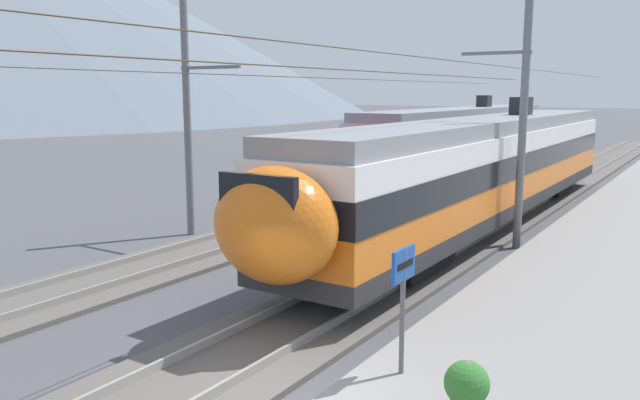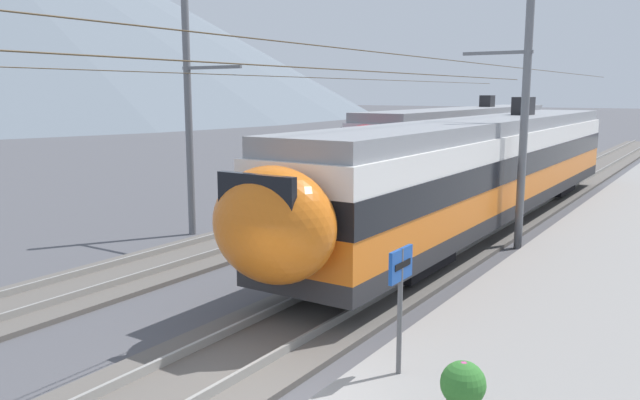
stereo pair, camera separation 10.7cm
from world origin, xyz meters
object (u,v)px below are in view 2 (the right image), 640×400
platform_sign (400,282)px  potted_plant_by_shelter (463,388)px  train_near_platform (486,166)px  train_far_track (463,137)px  catenary_mast_mid (520,109)px  catenary_mast_far_side (192,115)px

platform_sign → potted_plant_by_shelter: 1.92m
train_near_platform → potted_plant_by_shelter: bearing=-162.3°
train_far_track → platform_sign: size_ratio=11.96×
platform_sign → potted_plant_by_shelter: bearing=-123.4°
train_near_platform → platform_sign: (-12.83, -3.01, -0.36)m
platform_sign → catenary_mast_mid: bearing=7.1°
train_far_track → catenary_mast_mid: (-15.38, -7.51, 2.02)m
train_far_track → train_near_platform: bearing=-156.3°
train_far_track → platform_sign: 27.51m
train_far_track → potted_plant_by_shelter: 28.87m
catenary_mast_far_side → potted_plant_by_shelter: 14.65m
catenary_mast_mid → train_near_platform: bearing=38.2°
train_far_track → potted_plant_by_shelter: train_far_track is taller
catenary_mast_far_side → platform_sign: (-6.62, -10.79, -2.14)m
catenary_mast_mid → platform_sign: (-10.68, -1.32, -2.37)m
train_far_track → catenary_mast_mid: size_ratio=0.51×
train_near_platform → potted_plant_by_shelter: size_ratio=29.78×
train_near_platform → catenary_mast_mid: size_ratio=0.54×
train_far_track → catenary_mast_mid: catenary_mast_mid is taller
platform_sign → train_far_track: bearing=18.7°
train_near_platform → catenary_mast_far_side: size_ratio=0.54×
catenary_mast_far_side → platform_sign: 12.84m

